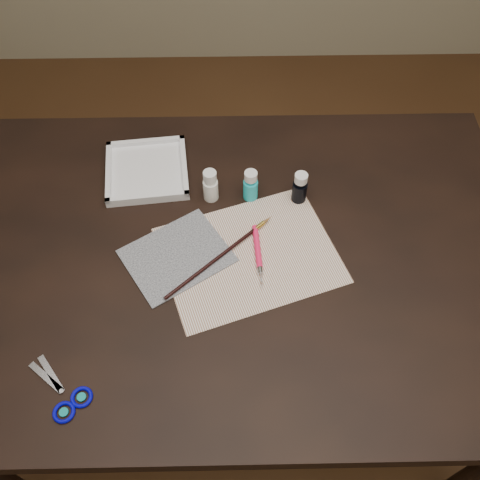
{
  "coord_description": "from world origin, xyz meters",
  "views": [
    {
      "loc": [
        -0.01,
        -0.67,
        1.75
      ],
      "look_at": [
        0.0,
        0.0,
        0.8
      ],
      "focal_mm": 40.0,
      "sensor_mm": 36.0,
      "label": 1
    }
  ],
  "objects_px": {
    "paper": "(249,255)",
    "paint_bottle_navy": "(300,187)",
    "scissors": "(54,388)",
    "palette_tray": "(147,170)",
    "paint_bottle_cyan": "(251,185)",
    "canvas": "(177,256)",
    "paint_bottle_white": "(210,185)"
  },
  "relations": [
    {
      "from": "paper",
      "to": "paint_bottle_navy",
      "type": "bearing_deg",
      "value": 52.48
    },
    {
      "from": "paint_bottle_white",
      "to": "paint_bottle_navy",
      "type": "xyz_separation_m",
      "value": [
        0.21,
        -0.01,
        -0.0
      ]
    },
    {
      "from": "paint_bottle_white",
      "to": "paint_bottle_navy",
      "type": "distance_m",
      "value": 0.21
    },
    {
      "from": "paint_bottle_white",
      "to": "palette_tray",
      "type": "height_order",
      "value": "paint_bottle_white"
    },
    {
      "from": "canvas",
      "to": "paint_bottle_cyan",
      "type": "relative_size",
      "value": 2.57
    },
    {
      "from": "paint_bottle_cyan",
      "to": "palette_tray",
      "type": "distance_m",
      "value": 0.27
    },
    {
      "from": "paint_bottle_cyan",
      "to": "paint_bottle_navy",
      "type": "xyz_separation_m",
      "value": [
        0.12,
        -0.01,
        0.0
      ]
    },
    {
      "from": "paint_bottle_navy",
      "to": "paint_bottle_cyan",
      "type": "bearing_deg",
      "value": 175.39
    },
    {
      "from": "canvas",
      "to": "palette_tray",
      "type": "distance_m",
      "value": 0.27
    },
    {
      "from": "canvas",
      "to": "paint_bottle_white",
      "type": "relative_size",
      "value": 2.49
    },
    {
      "from": "paint_bottle_white",
      "to": "paint_bottle_cyan",
      "type": "bearing_deg",
      "value": -0.08
    },
    {
      "from": "paint_bottle_white",
      "to": "palette_tray",
      "type": "relative_size",
      "value": 0.44
    },
    {
      "from": "paint_bottle_navy",
      "to": "scissors",
      "type": "xyz_separation_m",
      "value": [
        -0.5,
        -0.46,
        -0.04
      ]
    },
    {
      "from": "paint_bottle_cyan",
      "to": "paint_bottle_navy",
      "type": "bearing_deg",
      "value": -4.61
    },
    {
      "from": "palette_tray",
      "to": "paint_bottle_navy",
      "type": "bearing_deg",
      "value": -13.64
    },
    {
      "from": "paint_bottle_navy",
      "to": "scissors",
      "type": "height_order",
      "value": "paint_bottle_navy"
    },
    {
      "from": "paper",
      "to": "paint_bottle_navy",
      "type": "relative_size",
      "value": 4.41
    },
    {
      "from": "canvas",
      "to": "scissors",
      "type": "xyz_separation_m",
      "value": [
        -0.22,
        -0.3,
        0.0
      ]
    },
    {
      "from": "canvas",
      "to": "paint_bottle_white",
      "type": "distance_m",
      "value": 0.19
    },
    {
      "from": "paint_bottle_white",
      "to": "scissors",
      "type": "height_order",
      "value": "paint_bottle_white"
    },
    {
      "from": "paper",
      "to": "paint_bottle_white",
      "type": "bearing_deg",
      "value": 117.17
    },
    {
      "from": "paint_bottle_cyan",
      "to": "paint_bottle_white",
      "type": "bearing_deg",
      "value": 179.92
    },
    {
      "from": "scissors",
      "to": "palette_tray",
      "type": "bearing_deg",
      "value": -64.68
    },
    {
      "from": "canvas",
      "to": "paper",
      "type": "bearing_deg",
      "value": 0.32
    },
    {
      "from": "paint_bottle_navy",
      "to": "palette_tray",
      "type": "bearing_deg",
      "value": 166.36
    },
    {
      "from": "paint_bottle_cyan",
      "to": "scissors",
      "type": "distance_m",
      "value": 0.61
    },
    {
      "from": "paper",
      "to": "paint_bottle_cyan",
      "type": "xyz_separation_m",
      "value": [
        0.01,
        0.17,
        0.04
      ]
    },
    {
      "from": "paint_bottle_cyan",
      "to": "scissors",
      "type": "height_order",
      "value": "paint_bottle_cyan"
    },
    {
      "from": "paper",
      "to": "paint_bottle_white",
      "type": "xyz_separation_m",
      "value": [
        -0.09,
        0.17,
        0.04
      ]
    },
    {
      "from": "canvas",
      "to": "palette_tray",
      "type": "xyz_separation_m",
      "value": [
        -0.09,
        0.25,
        0.01
      ]
    },
    {
      "from": "paint_bottle_cyan",
      "to": "scissors",
      "type": "xyz_separation_m",
      "value": [
        -0.39,
        -0.47,
        -0.04
      ]
    },
    {
      "from": "scissors",
      "to": "canvas",
      "type": "bearing_deg",
      "value": -87.33
    }
  ]
}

